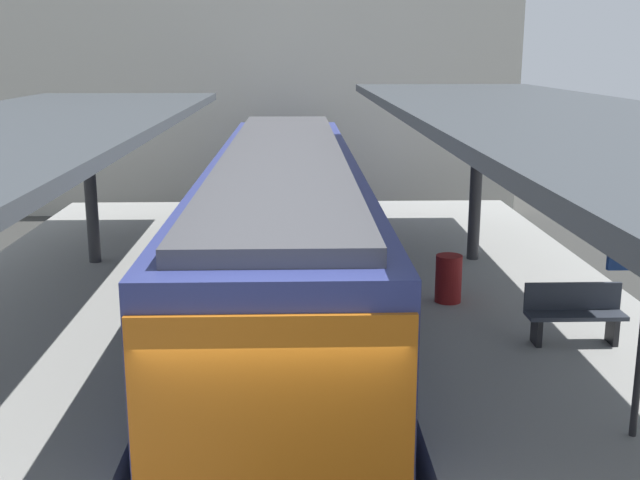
% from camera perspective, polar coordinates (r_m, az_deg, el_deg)
% --- Properties ---
extents(commuter_train, '(2.78, 16.07, 3.10)m').
position_cam_1_polar(commuter_train, '(15.01, -2.61, 0.66)').
color(commuter_train, '#38428C').
rests_on(commuter_train, track_ballast).
extents(canopy_right, '(4.18, 21.00, 3.31)m').
position_cam_1_polar(canopy_right, '(9.61, 20.21, 7.39)').
color(canopy_right, '#333335').
rests_on(canopy_right, platform_right).
extents(platform_bench, '(1.40, 0.41, 0.86)m').
position_cam_1_polar(platform_bench, '(11.80, 18.09, -4.98)').
color(platform_bench, black).
rests_on(platform_bench, platform_right).
extents(litter_bin, '(0.44, 0.44, 0.80)m').
position_cam_1_polar(litter_bin, '(13.21, 9.38, -2.80)').
color(litter_bin, maroon).
rests_on(litter_bin, platform_right).
extents(station_building_backdrop, '(18.00, 6.00, 11.00)m').
position_cam_1_polar(station_building_backdrop, '(27.55, -6.11, 14.41)').
color(station_building_backdrop, beige).
rests_on(station_building_backdrop, ground_plane).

